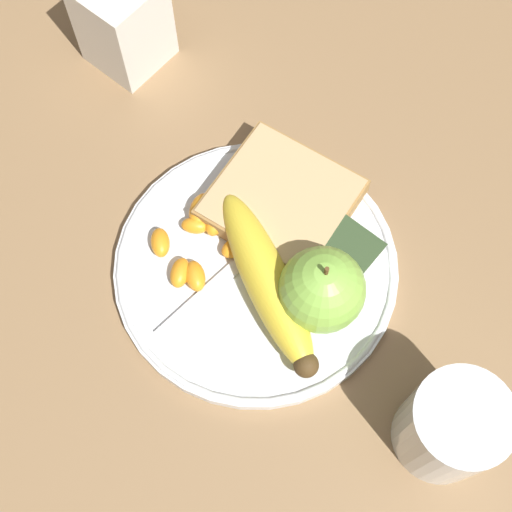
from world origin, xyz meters
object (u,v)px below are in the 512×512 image
at_px(bread_slice, 281,201).
at_px(fork, 242,262).
at_px(juice_glass, 450,428).
at_px(banana, 268,282).
at_px(apple, 322,290).
at_px(jam_packet, 350,249).
at_px(plate, 256,267).
at_px(condiment_caddy, 123,22).

relative_size(bread_slice, fork, 0.80).
relative_size(juice_glass, banana, 0.52).
xyz_separation_m(apple, jam_packet, (-0.01, 0.06, -0.03)).
height_order(fork, jam_packet, jam_packet).
height_order(banana, fork, banana).
bearing_deg(juice_glass, fork, 176.91).
distance_m(banana, fork, 0.04).
distance_m(plate, condiment_caddy, 0.28).
xyz_separation_m(apple, banana, (-0.04, -0.02, -0.02)).
height_order(juice_glass, condiment_caddy, condiment_caddy).
xyz_separation_m(plate, condiment_caddy, (-0.26, 0.10, 0.04)).
xyz_separation_m(fork, condiment_caddy, (-0.24, 0.11, 0.03)).
relative_size(plate, apple, 3.10).
distance_m(plate, juice_glass, 0.21).
bearing_deg(juice_glass, condiment_caddy, 165.36).
bearing_deg(condiment_caddy, banana, -22.45).
xyz_separation_m(banana, jam_packet, (0.03, 0.07, -0.01)).
bearing_deg(condiment_caddy, apple, -16.79).
bearing_deg(banana, fork, 171.07).
distance_m(juice_glass, banana, 0.19).
height_order(apple, jam_packet, apple).
bearing_deg(banana, apple, 22.81).
bearing_deg(apple, jam_packet, 98.75).
relative_size(plate, juice_glass, 2.81).
bearing_deg(juice_glass, apple, 170.31).
bearing_deg(banana, juice_glass, -2.02).
distance_m(fork, jam_packet, 0.10).
bearing_deg(jam_packet, plate, -132.81).
bearing_deg(banana, bread_slice, 120.67).
distance_m(banana, jam_packet, 0.08).
xyz_separation_m(juice_glass, apple, (-0.14, 0.02, 0.01)).
bearing_deg(plate, juice_glass, -5.02).
bearing_deg(jam_packet, condiment_caddy, 172.45).
distance_m(plate, banana, 0.03).
distance_m(plate, bread_slice, 0.06).
height_order(plate, fork, fork).
bearing_deg(juice_glass, bread_slice, 161.18).
bearing_deg(fork, apple, -75.31).
bearing_deg(plate, bread_slice, 108.25).
relative_size(apple, banana, 0.47).
bearing_deg(fork, jam_packet, -39.77).
bearing_deg(bread_slice, condiment_caddy, 169.59).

